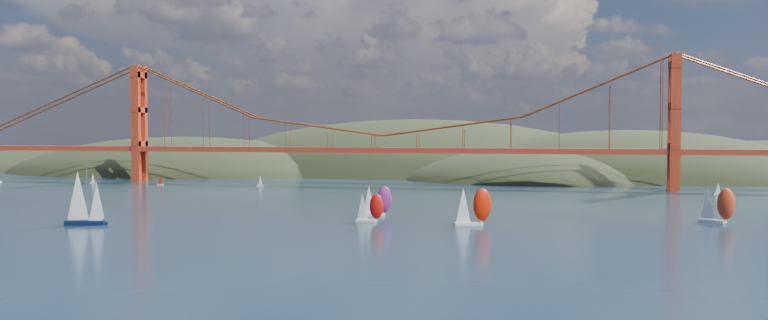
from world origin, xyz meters
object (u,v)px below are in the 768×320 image
(racer_0, at_px, (369,207))
(racer_2, at_px, (716,204))
(racer_1, at_px, (472,206))
(racer_rwb, at_px, (376,200))
(sloop_navy, at_px, (83,199))

(racer_0, xyz_separation_m, racer_2, (88.66, 19.07, 0.90))
(racer_1, bearing_deg, racer_0, 160.50)
(racer_rwb, bearing_deg, racer_1, -40.00)
(racer_1, height_order, racer_rwb, racer_1)
(sloop_navy, height_order, racer_0, sloop_navy)
(racer_2, height_order, racer_rwb, racer_2)
(racer_1, distance_m, racer_rwb, 32.76)
(racer_1, height_order, racer_2, racer_1)
(racer_2, bearing_deg, racer_rwb, -146.10)
(racer_1, relative_size, racer_rwb, 1.12)
(racer_0, bearing_deg, racer_1, -0.42)
(sloop_navy, xyz_separation_m, racer_0, (69.28, 22.89, -2.74))
(racer_1, distance_m, racer_2, 64.60)
(sloop_navy, bearing_deg, racer_0, 3.38)
(sloop_navy, bearing_deg, racer_2, -0.03)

